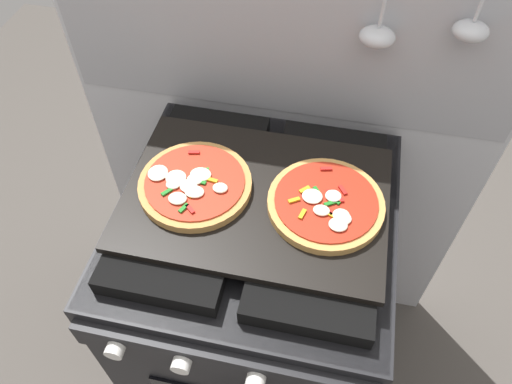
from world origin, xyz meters
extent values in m
plane|color=#4C4742|center=(0.00, 0.00, 0.00)|extent=(4.00, 4.00, 0.00)
cube|color=silver|center=(0.00, 0.34, 0.78)|extent=(1.10, 0.03, 1.55)
cube|color=#ADADB2|center=(0.00, 0.32, 1.15)|extent=(1.08, 0.00, 0.56)
ellipsoid|color=silver|center=(0.19, 0.29, 1.13)|extent=(0.07, 0.06, 0.04)
ellipsoid|color=silver|center=(0.36, 0.29, 1.16)|extent=(0.07, 0.06, 0.04)
cube|color=black|center=(0.00, 0.00, 0.43)|extent=(0.60, 0.60, 0.86)
cube|color=black|center=(0.00, 0.00, 0.85)|extent=(0.59, 0.59, 0.01)
cube|color=black|center=(-0.14, 0.00, 0.88)|extent=(0.24, 0.51, 0.04)
cube|color=black|center=(0.14, 0.00, 0.88)|extent=(0.24, 0.51, 0.04)
cube|color=black|center=(0.00, -0.31, 0.80)|extent=(0.58, 0.02, 0.07)
cylinder|color=silver|center=(-0.20, -0.33, 0.80)|extent=(0.04, 0.02, 0.04)
cylinder|color=silver|center=(-0.07, -0.33, 0.80)|extent=(0.04, 0.02, 0.04)
cylinder|color=silver|center=(0.07, -0.33, 0.80)|extent=(0.04, 0.02, 0.04)
cube|color=black|center=(0.00, 0.00, 0.91)|extent=(0.54, 0.38, 0.02)
cylinder|color=#C18947|center=(-0.13, -0.01, 0.93)|extent=(0.23, 0.23, 0.02)
cylinder|color=#B72D19|center=(-0.13, -0.01, 0.94)|extent=(0.21, 0.21, 0.00)
ellipsoid|color=#F4EACC|center=(-0.17, -0.03, 0.94)|extent=(0.03, 0.03, 0.01)
ellipsoid|color=#F4EACC|center=(-0.07, -0.02, 0.94)|extent=(0.03, 0.03, 0.01)
ellipsoid|color=#F4EACC|center=(-0.13, -0.01, 0.94)|extent=(0.03, 0.03, 0.01)
ellipsoid|color=#F4EACC|center=(-0.13, -0.03, 0.94)|extent=(0.03, 0.03, 0.01)
ellipsoid|color=#F4EACC|center=(-0.21, -0.01, 0.94)|extent=(0.04, 0.04, 0.01)
ellipsoid|color=#F4EACC|center=(-0.15, -0.06, 0.94)|extent=(0.04, 0.03, 0.01)
ellipsoid|color=#F4EACC|center=(-0.17, -0.01, 0.94)|extent=(0.04, 0.04, 0.01)
ellipsoid|color=#F4EACC|center=(-0.12, -0.04, 0.94)|extent=(0.04, 0.03, 0.01)
ellipsoid|color=#F4EACC|center=(-0.12, 0.01, 0.94)|extent=(0.04, 0.04, 0.01)
cube|color=gold|center=(-0.09, 0.00, 0.94)|extent=(0.02, 0.01, 0.00)
cube|color=red|center=(-0.11, -0.08, 0.94)|extent=(0.02, 0.02, 0.00)
cube|color=#19721E|center=(-0.17, -0.05, 0.94)|extent=(0.02, 0.02, 0.00)
cube|color=red|center=(-0.15, 0.07, 0.94)|extent=(0.03, 0.01, 0.00)
cube|color=#19721E|center=(-0.13, -0.08, 0.94)|extent=(0.02, 0.03, 0.00)
cube|color=#19721E|center=(-0.11, -0.01, 0.94)|extent=(0.02, 0.01, 0.00)
cube|color=#19721E|center=(-0.07, -0.02, 0.94)|extent=(0.02, 0.02, 0.00)
cube|color=#19721E|center=(-0.11, 0.02, 0.94)|extent=(0.02, 0.03, 0.00)
cube|color=gold|center=(-0.11, -0.05, 0.94)|extent=(0.02, 0.02, 0.00)
cylinder|color=tan|center=(0.14, 0.00, 0.93)|extent=(0.23, 0.23, 0.02)
cylinder|color=#AD2614|center=(0.14, 0.00, 0.94)|extent=(0.21, 0.21, 0.00)
ellipsoid|color=#F4EACC|center=(0.17, -0.04, 0.94)|extent=(0.03, 0.03, 0.01)
ellipsoid|color=#F4EACC|center=(0.18, -0.04, 0.94)|extent=(0.03, 0.03, 0.01)
ellipsoid|color=#F4EACC|center=(0.15, 0.01, 0.94)|extent=(0.03, 0.03, 0.01)
ellipsoid|color=#F4EACC|center=(0.14, -0.03, 0.94)|extent=(0.03, 0.03, 0.01)
ellipsoid|color=#F4EACC|center=(0.11, 0.00, 0.94)|extent=(0.04, 0.04, 0.01)
ellipsoid|color=#F4EACC|center=(0.17, -0.06, 0.94)|extent=(0.04, 0.03, 0.01)
cube|color=red|center=(0.15, 0.02, 0.94)|extent=(0.03, 0.01, 0.00)
cube|color=red|center=(0.17, 0.00, 0.94)|extent=(0.03, 0.02, 0.00)
cube|color=#19721E|center=(0.15, -0.01, 0.94)|extent=(0.02, 0.02, 0.00)
cube|color=gold|center=(0.16, -0.04, 0.94)|extent=(0.03, 0.02, 0.00)
cube|color=#19721E|center=(0.16, 0.00, 0.94)|extent=(0.02, 0.02, 0.00)
cube|color=gold|center=(0.10, 0.01, 0.94)|extent=(0.02, 0.02, 0.00)
cube|color=#19721E|center=(0.12, 0.02, 0.94)|extent=(0.02, 0.02, 0.00)
cube|color=red|center=(0.13, 0.08, 0.94)|extent=(0.03, 0.01, 0.00)
cube|color=gold|center=(0.08, -0.02, 0.94)|extent=(0.02, 0.02, 0.00)
cube|color=red|center=(0.17, 0.03, 0.94)|extent=(0.02, 0.02, 0.00)
cube|color=gold|center=(0.10, -0.05, 0.94)|extent=(0.01, 0.03, 0.00)
cube|color=red|center=(0.15, -0.03, 0.94)|extent=(0.02, 0.02, 0.00)
camera|label=1|loc=(0.13, -0.61, 1.69)|focal=33.98mm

